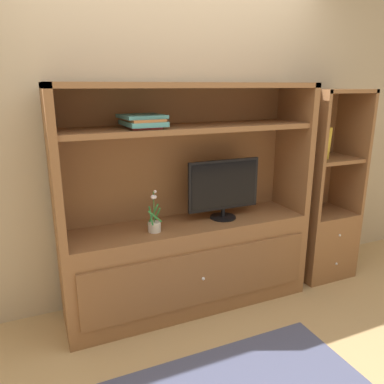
{
  "coord_description": "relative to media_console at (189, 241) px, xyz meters",
  "views": [
    {
      "loc": [
        -1.04,
        -2.02,
        1.66
      ],
      "look_at": [
        0.0,
        0.35,
        0.93
      ],
      "focal_mm": 35.16,
      "sensor_mm": 36.0,
      "label": 1
    }
  ],
  "objects": [
    {
      "name": "ground_plane",
      "position": [
        0.0,
        -0.41,
        -0.53
      ],
      "size": [
        8.0,
        8.0,
        0.0
      ],
      "primitive_type": "plane",
      "color": "tan"
    },
    {
      "name": "painted_rear_wall",
      "position": [
        0.0,
        0.34,
        0.87
      ],
      "size": [
        6.0,
        0.1,
        2.8
      ],
      "primitive_type": "cube",
      "color": "tan",
      "rests_on": "ground_plane"
    },
    {
      "name": "media_console",
      "position": [
        0.0,
        0.0,
        0.0
      ],
      "size": [
        1.87,
        0.49,
        1.68
      ],
      "color": "brown",
      "rests_on": "ground_plane"
    },
    {
      "name": "tv_monitor",
      "position": [
        0.28,
        -0.02,
        0.4
      ],
      "size": [
        0.58,
        0.2,
        0.46
      ],
      "color": "black",
      "rests_on": "media_console"
    },
    {
      "name": "potted_plant",
      "position": [
        -0.29,
        -0.07,
        0.21
      ],
      "size": [
        0.1,
        0.12,
        0.3
      ],
      "color": "beige",
      "rests_on": "media_console"
    },
    {
      "name": "magazine_stack",
      "position": [
        -0.34,
        -0.01,
        0.91
      ],
      "size": [
        0.29,
        0.35,
        0.09
      ],
      "color": "red",
      "rests_on": "media_console"
    },
    {
      "name": "bookshelf_tall",
      "position": [
        1.3,
        0.0,
        0.01
      ],
      "size": [
        0.5,
        0.43,
        1.64
      ],
      "color": "brown",
      "rests_on": "ground_plane"
    },
    {
      "name": "upright_book_row",
      "position": [
        1.17,
        -0.01,
        0.67
      ],
      "size": [
        0.14,
        0.15,
        0.28
      ],
      "color": "black",
      "rests_on": "bookshelf_tall"
    }
  ]
}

